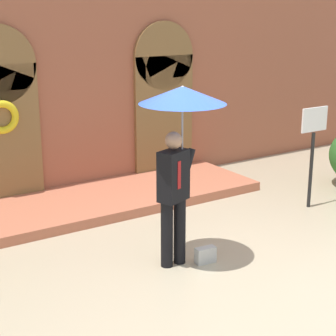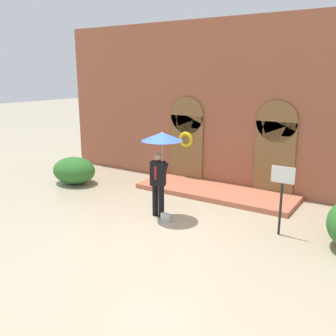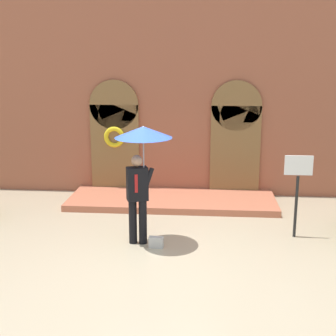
% 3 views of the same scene
% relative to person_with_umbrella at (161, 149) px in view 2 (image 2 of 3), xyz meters
% --- Properties ---
extents(ground_plane, '(80.00, 80.00, 0.00)m').
position_rel_person_with_umbrella_xyz_m(ground_plane, '(0.39, -0.42, -1.91)').
color(ground_plane, tan).
extents(building_facade, '(14.00, 2.30, 5.60)m').
position_rel_person_with_umbrella_xyz_m(building_facade, '(0.38, 3.73, 0.77)').
color(building_facade, '#9E563D').
rests_on(building_facade, ground).
extents(person_with_umbrella, '(1.10, 1.10, 2.36)m').
position_rel_person_with_umbrella_xyz_m(person_with_umbrella, '(0.00, 0.00, 0.00)').
color(person_with_umbrella, black).
rests_on(person_with_umbrella, ground).
extents(handbag, '(0.29, 0.15, 0.22)m').
position_rel_person_with_umbrella_xyz_m(handbag, '(0.29, -0.20, -1.80)').
color(handbag, '#B7B7B2').
rests_on(handbag, ground).
extents(sign_post, '(0.56, 0.06, 1.72)m').
position_rel_person_with_umbrella_xyz_m(sign_post, '(3.08, 0.60, -0.75)').
color(sign_post, black).
rests_on(sign_post, ground).
extents(shrub_left, '(1.63, 1.31, 0.95)m').
position_rel_person_with_umbrella_xyz_m(shrub_left, '(-4.44, 1.02, -1.44)').
color(shrub_left, '#2D6B28').
rests_on(shrub_left, ground).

